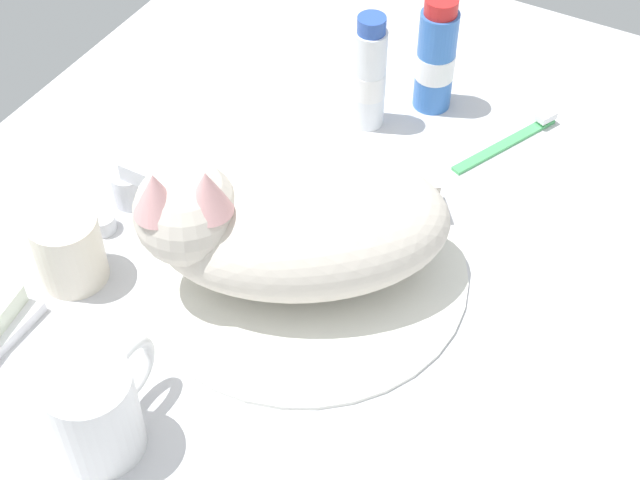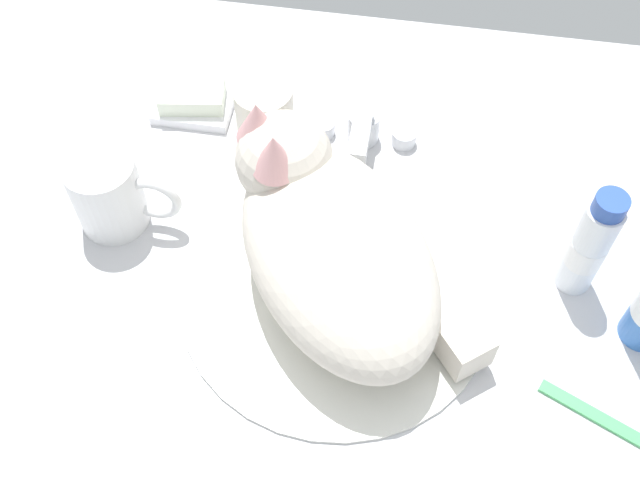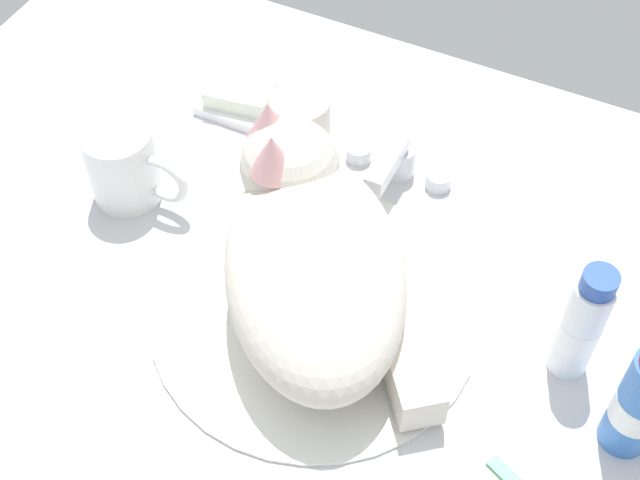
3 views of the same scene
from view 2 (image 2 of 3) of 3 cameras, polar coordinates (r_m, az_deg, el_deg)
The scene contains 10 objects.
ground_plane at distance 80.37cm, azimuth 1.21°, elevation -4.25°, with size 110.00×82.50×3.00cm, color silver.
sink_basin at distance 78.70cm, azimuth 1.23°, elevation -3.56°, with size 31.70×31.70×0.87cm, color silver.
faucet at distance 88.56cm, azimuth 3.12°, elevation 7.98°, with size 12.17×9.31×5.79cm.
cat at distance 73.80cm, azimuth 0.85°, elevation 0.08°, with size 29.80×31.79×15.22cm.
coffee_mug at distance 83.07cm, azimuth -15.00°, elevation 3.30°, with size 11.49×7.28×8.97cm.
rinse_cup at distance 88.52cm, azimuth -4.05°, elevation 9.13°, with size 6.50×6.50×7.48cm.
soap_dish at distance 94.61cm, azimuth -9.15°, elevation 9.58°, with size 9.00×6.40×1.20cm, color white.
soap_bar at distance 93.44cm, azimuth -9.28°, elevation 10.27°, with size 7.40×4.52×2.08cm, color silver.
toothpaste_bottle at distance 78.52cm, azimuth 19.00°, elevation -0.38°, with size 3.68×3.68×13.77cm.
toothbrush at distance 77.34cm, azimuth 21.37°, elevation -12.80°, with size 13.90×7.28×1.60cm.
Camera 2 is at (4.57, -39.32, 68.45)cm, focal length 44.03 mm.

